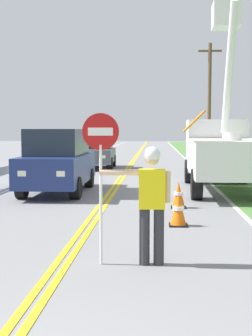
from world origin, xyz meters
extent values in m
cube|color=yellow|center=(-0.09, 20.00, 0.01)|extent=(0.11, 110.00, 0.01)
cube|color=yellow|center=(0.09, 20.00, 0.01)|extent=(0.11, 110.00, 0.01)
cube|color=silver|center=(3.60, 20.00, 0.01)|extent=(0.12, 110.00, 0.01)
cube|color=silver|center=(-3.60, 20.00, 0.01)|extent=(0.12, 110.00, 0.01)
cylinder|color=#2D2D33|center=(1.50, 4.56, 0.44)|extent=(0.16, 0.16, 0.88)
cylinder|color=#2D2D33|center=(1.28, 4.55, 0.44)|extent=(0.16, 0.16, 0.88)
cube|color=yellow|center=(1.39, 4.55, 1.18)|extent=(0.41, 0.26, 0.60)
cylinder|color=beige|center=(0.89, 4.53, 1.43)|extent=(0.60, 0.11, 0.09)
cylinder|color=beige|center=(1.63, 4.56, 1.21)|extent=(0.09, 0.09, 0.48)
sphere|color=beige|center=(1.39, 4.55, 1.65)|extent=(0.22, 0.22, 0.22)
sphere|color=white|center=(1.39, 4.55, 1.70)|extent=(0.25, 0.25, 0.25)
cylinder|color=silver|center=(0.61, 4.52, 0.92)|extent=(0.04, 0.04, 1.85)
cylinder|color=#B71414|center=(0.61, 4.52, 2.05)|extent=(0.56, 0.03, 0.56)
cube|color=white|center=(0.61, 4.51, 2.05)|extent=(0.38, 0.01, 0.12)
cube|color=white|center=(3.73, 12.21, 1.21)|extent=(2.40, 4.65, 1.10)
cube|color=white|center=(3.81, 15.66, 1.46)|extent=(2.24, 2.15, 2.00)
cube|color=#1E2833|center=(3.83, 16.69, 1.76)|extent=(1.98, 0.10, 0.90)
cylinder|color=silver|center=(3.71, 11.29, 1.88)|extent=(0.56, 0.56, 0.24)
cylinder|color=silver|center=(3.73, 12.19, 3.91)|extent=(0.28, 2.01, 3.90)
cube|color=white|center=(3.75, 13.08, 5.81)|extent=(0.92, 0.92, 0.80)
cube|color=orange|center=(2.51, 10.44, 2.31)|extent=(0.61, 0.81, 0.59)
cylinder|color=black|center=(2.77, 15.48, 0.46)|extent=(0.34, 0.93, 0.92)
cylinder|color=black|center=(4.83, 15.44, 0.46)|extent=(0.34, 0.93, 0.92)
cylinder|color=black|center=(2.68, 11.20, 0.46)|extent=(0.34, 0.93, 0.92)
cube|color=navy|center=(-1.75, 12.45, 0.80)|extent=(1.85, 4.61, 0.92)
cube|color=#1E2833|center=(-1.75, 12.45, 1.68)|extent=(1.63, 2.86, 0.84)
cube|color=#EAEACC|center=(-1.19, 10.17, 0.85)|extent=(0.24, 0.06, 0.16)
cube|color=#EAEACC|center=(-2.30, 10.16, 0.85)|extent=(0.24, 0.06, 0.16)
cylinder|color=black|center=(-0.93, 11.02, 0.34)|extent=(0.28, 0.68, 0.68)
cylinder|color=black|center=(-2.57, 11.02, 0.34)|extent=(0.28, 0.68, 0.68)
cylinder|color=black|center=(-0.94, 13.88, 0.34)|extent=(0.28, 0.68, 0.68)
cylinder|color=black|center=(-2.58, 13.87, 0.34)|extent=(0.28, 0.68, 0.68)
cube|color=#4C5156|center=(-1.72, 21.89, 0.70)|extent=(1.94, 4.15, 0.72)
cube|color=#1E2833|center=(-1.72, 22.14, 1.38)|extent=(1.66, 1.76, 0.64)
cube|color=#EAEACC|center=(-1.11, 19.87, 0.75)|extent=(0.24, 0.07, 0.16)
cube|color=#EAEACC|center=(-2.22, 19.84, 0.75)|extent=(0.24, 0.07, 0.16)
cylinder|color=black|center=(-0.86, 20.64, 0.34)|extent=(0.30, 0.69, 0.68)
cylinder|color=black|center=(-2.50, 20.59, 0.34)|extent=(0.30, 0.69, 0.68)
cylinder|color=black|center=(-0.93, 23.18, 0.34)|extent=(0.30, 0.69, 0.68)
cylinder|color=black|center=(-2.57, 23.14, 0.34)|extent=(0.30, 0.69, 0.68)
cylinder|color=brown|center=(5.65, 33.82, 4.38)|extent=(0.28, 0.28, 8.76)
cube|color=brown|center=(5.65, 33.82, 8.16)|extent=(1.80, 0.14, 0.14)
cone|color=orange|center=(1.95, 7.44, 0.35)|extent=(0.36, 0.36, 0.70)
cylinder|color=white|center=(1.95, 7.44, 0.39)|extent=(0.25, 0.25, 0.08)
cube|color=black|center=(1.95, 7.44, 0.01)|extent=(0.40, 0.40, 0.03)
cone|color=orange|center=(2.07, 9.72, 0.35)|extent=(0.36, 0.36, 0.70)
cylinder|color=white|center=(2.07, 9.72, 0.39)|extent=(0.25, 0.25, 0.08)
cube|color=black|center=(2.07, 9.72, 0.01)|extent=(0.40, 0.40, 0.03)
cube|color=#9EA0A3|center=(-4.20, 16.55, 0.55)|extent=(0.06, 32.00, 0.32)
cube|color=#4C4C51|center=(-4.20, 15.41, 0.28)|extent=(0.10, 0.10, 0.55)
cube|color=#4C4C51|center=(-4.20, 17.70, 0.28)|extent=(0.10, 0.10, 0.55)
cube|color=#4C4C51|center=(-4.20, 19.98, 0.28)|extent=(0.10, 0.10, 0.55)
cube|color=#4C4C51|center=(-4.20, 22.27, 0.28)|extent=(0.10, 0.10, 0.55)
cube|color=#4C4C51|center=(-4.20, 24.55, 0.28)|extent=(0.10, 0.10, 0.55)
cube|color=#4C4C51|center=(-4.20, 26.84, 0.28)|extent=(0.10, 0.10, 0.55)
cube|color=#4C4C51|center=(-4.20, 29.13, 0.28)|extent=(0.10, 0.10, 0.55)
cube|color=#4C4C51|center=(-4.20, 31.41, 0.28)|extent=(0.10, 0.10, 0.55)
camera|label=1|loc=(1.44, -2.32, 2.08)|focal=48.57mm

